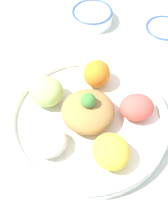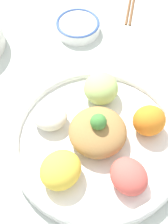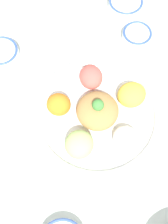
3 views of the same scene
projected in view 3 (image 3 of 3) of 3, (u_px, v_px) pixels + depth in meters
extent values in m
plane|color=silver|center=(89.00, 106.00, 0.87)|extent=(2.40, 2.40, 0.00)
cylinder|color=white|center=(97.00, 116.00, 0.85)|extent=(0.35, 0.35, 0.02)
torus|color=white|center=(97.00, 114.00, 0.84)|extent=(0.35, 0.35, 0.02)
ellipsoid|color=#E55B51|center=(91.00, 77.00, 0.86)|extent=(0.10, 0.10, 0.05)
ellipsoid|color=orange|center=(59.00, 105.00, 0.82)|extent=(0.08, 0.08, 0.06)
ellipsoid|color=#B7DB7A|center=(79.00, 144.00, 0.78)|extent=(0.08, 0.08, 0.06)
ellipsoid|color=white|center=(126.00, 138.00, 0.79)|extent=(0.08, 0.08, 0.04)
ellipsoid|color=yellow|center=(132.00, 95.00, 0.83)|extent=(0.10, 0.10, 0.06)
ellipsoid|color=#AD7F47|center=(97.00, 111.00, 0.82)|extent=(0.11, 0.11, 0.06)
sphere|color=#478E3D|center=(98.00, 105.00, 0.78)|extent=(0.03, 0.03, 0.03)
cylinder|color=white|center=(2.00, 55.00, 0.91)|extent=(0.10, 0.10, 0.04)
torus|color=#38569E|center=(1.00, 51.00, 0.89)|extent=(0.10, 0.10, 0.01)
cylinder|color=#5B3319|center=(1.00, 51.00, 0.90)|extent=(0.08, 0.08, 0.00)
cylinder|color=white|center=(125.00, 5.00, 0.99)|extent=(0.11, 0.11, 0.03)
torus|color=#38569E|center=(126.00, 1.00, 0.98)|extent=(0.11, 0.11, 0.01)
cylinder|color=#DBB251|center=(126.00, 2.00, 0.98)|extent=(0.09, 0.09, 0.00)
cylinder|color=white|center=(136.00, 36.00, 0.94)|extent=(0.09, 0.09, 0.04)
torus|color=#38569E|center=(137.00, 33.00, 0.93)|extent=(0.09, 0.09, 0.01)
cylinder|color=white|center=(136.00, 33.00, 0.93)|extent=(0.07, 0.07, 0.00)
cube|color=beige|center=(52.00, 12.00, 1.00)|extent=(0.03, 0.08, 0.01)
ellipsoid|color=beige|center=(64.00, 23.00, 0.98)|extent=(0.06, 0.06, 0.01)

